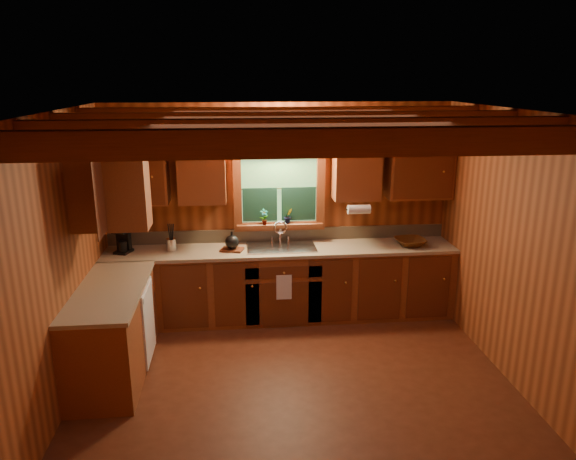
# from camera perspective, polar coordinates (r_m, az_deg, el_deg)

# --- Properties ---
(room) EXTENTS (4.20, 4.20, 4.20)m
(room) POSITION_cam_1_polar(r_m,az_deg,el_deg) (4.81, 0.96, -3.20)
(room) COLOR #532514
(room) RESTS_ON ground
(ceiling_beams) EXTENTS (4.20, 2.54, 0.18)m
(ceiling_beams) POSITION_cam_1_polar(r_m,az_deg,el_deg) (4.55, 1.03, 11.08)
(ceiling_beams) COLOR brown
(ceiling_beams) RESTS_ON room
(base_cabinets) EXTENTS (4.20, 2.22, 0.86)m
(base_cabinets) POSITION_cam_1_polar(r_m,az_deg,el_deg) (6.29, -4.96, -6.99)
(base_cabinets) COLOR brown
(base_cabinets) RESTS_ON ground
(countertop) EXTENTS (4.20, 2.24, 0.04)m
(countertop) POSITION_cam_1_polar(r_m,az_deg,el_deg) (6.13, -4.94, -3.09)
(countertop) COLOR tan
(countertop) RESTS_ON base_cabinets
(backsplash) EXTENTS (4.20, 0.02, 0.16)m
(backsplash) POSITION_cam_1_polar(r_m,az_deg,el_deg) (6.69, -0.93, -0.49)
(backsplash) COLOR #9D8A69
(backsplash) RESTS_ON room
(dishwasher_panel) EXTENTS (0.02, 0.60, 0.80)m
(dishwasher_panel) POSITION_cam_1_polar(r_m,az_deg,el_deg) (5.81, -14.66, -9.49)
(dishwasher_panel) COLOR white
(dishwasher_panel) RESTS_ON base_cabinets
(upper_cabinets) EXTENTS (4.19, 1.77, 0.78)m
(upper_cabinets) POSITION_cam_1_polar(r_m,az_deg,el_deg) (6.02, -5.99, 5.97)
(upper_cabinets) COLOR brown
(upper_cabinets) RESTS_ON room
(window) EXTENTS (1.12, 0.08, 1.00)m
(window) POSITION_cam_1_polar(r_m,az_deg,el_deg) (6.54, -0.94, 4.08)
(window) COLOR brown
(window) RESTS_ON room
(window_sill) EXTENTS (1.06, 0.14, 0.04)m
(window_sill) POSITION_cam_1_polar(r_m,az_deg,el_deg) (6.59, -0.89, 0.52)
(window_sill) COLOR brown
(window_sill) RESTS_ON room
(wall_sconce) EXTENTS (0.45, 0.21, 0.17)m
(wall_sconce) POSITION_cam_1_polar(r_m,az_deg,el_deg) (6.32, -0.87, 9.50)
(wall_sconce) COLOR black
(wall_sconce) RESTS_ON room
(paper_towel_roll) EXTENTS (0.27, 0.11, 0.11)m
(paper_towel_roll) POSITION_cam_1_polar(r_m,az_deg,el_deg) (6.39, 7.58, 2.20)
(paper_towel_roll) COLOR white
(paper_towel_roll) RESTS_ON upper_cabinets
(dish_towel) EXTENTS (0.18, 0.01, 0.30)m
(dish_towel) POSITION_cam_1_polar(r_m,az_deg,el_deg) (6.26, -0.43, -6.14)
(dish_towel) COLOR white
(dish_towel) RESTS_ON base_cabinets
(sink) EXTENTS (0.82, 0.48, 0.43)m
(sink) POSITION_cam_1_polar(r_m,az_deg,el_deg) (6.46, -0.71, -2.26)
(sink) COLOR silver
(sink) RESTS_ON countertop
(coffee_maker) EXTENTS (0.16, 0.21, 0.29)m
(coffee_maker) POSITION_cam_1_polar(r_m,az_deg,el_deg) (6.53, -17.20, -1.07)
(coffee_maker) COLOR black
(coffee_maker) RESTS_ON countertop
(utensil_crock) EXTENTS (0.12, 0.12, 0.33)m
(utensil_crock) POSITION_cam_1_polar(r_m,az_deg,el_deg) (6.46, -12.37, -1.47)
(utensil_crock) COLOR silver
(utensil_crock) RESTS_ON countertop
(cutting_board) EXTENTS (0.30, 0.25, 0.02)m
(cutting_board) POSITION_cam_1_polar(r_m,az_deg,el_deg) (6.37, -5.98, -2.09)
(cutting_board) COLOR #582512
(cutting_board) RESTS_ON countertop
(teakettle) EXTENTS (0.16, 0.16, 0.21)m
(teakettle) POSITION_cam_1_polar(r_m,az_deg,el_deg) (6.34, -6.01, -1.28)
(teakettle) COLOR black
(teakettle) RESTS_ON cutting_board
(wicker_basket) EXTENTS (0.40, 0.40, 0.09)m
(wicker_basket) POSITION_cam_1_polar(r_m,az_deg,el_deg) (6.67, 12.94, -1.27)
(wicker_basket) COLOR #48230C
(wicker_basket) RESTS_ON countertop
(potted_plant_left) EXTENTS (0.12, 0.10, 0.20)m
(potted_plant_left) POSITION_cam_1_polar(r_m,az_deg,el_deg) (6.51, -2.56, 1.40)
(potted_plant_left) COLOR #582512
(potted_plant_left) RESTS_ON window_sill
(potted_plant_right) EXTENTS (0.13, 0.12, 0.19)m
(potted_plant_right) POSITION_cam_1_polar(r_m,az_deg,el_deg) (6.57, 0.02, 1.51)
(potted_plant_right) COLOR #582512
(potted_plant_right) RESTS_ON window_sill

